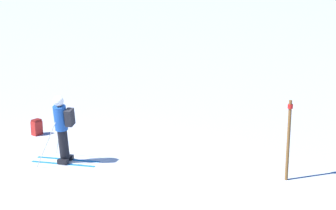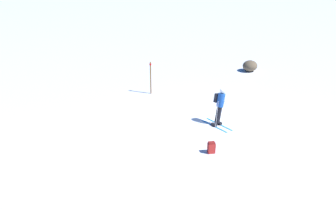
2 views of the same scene
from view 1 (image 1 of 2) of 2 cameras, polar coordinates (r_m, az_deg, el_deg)
name	(u,v)px [view 1 (image 1 of 2)]	position (r m, az deg, el deg)	size (l,w,h in m)	color
ground_plane	(67,169)	(14.96, -10.18, -6.44)	(300.00, 300.00, 0.00)	white
skier	(62,125)	(15.00, -10.69, -2.05)	(1.44, 1.80, 1.93)	#1E7AC6
spare_backpack	(37,127)	(17.94, -13.19, -2.22)	(0.36, 0.37, 0.50)	#AD231E
trail_marker	(289,137)	(13.98, 12.15, -3.19)	(0.13, 0.13, 2.03)	brown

